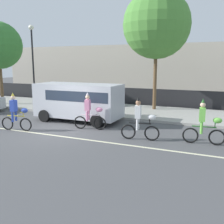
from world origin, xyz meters
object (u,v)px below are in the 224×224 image
at_px(parade_cyclist_zebra, 140,121).
at_px(street_lamp_post, 33,54).
at_px(parade_cyclist_pink, 90,113).
at_px(parade_cyclist_cobalt, 16,114).
at_px(parked_van_silver, 79,99).
at_px(pedestrian_onlooker, 115,101).
at_px(parade_cyclist_lime, 205,125).

height_order(parade_cyclist_zebra, street_lamp_post, street_lamp_post).
distance_m(parade_cyclist_pink, street_lamp_post, 8.36).
xyz_separation_m(parade_cyclist_cobalt, parked_van_silver, (1.78, 3.18, 0.44)).
relative_size(parade_cyclist_zebra, street_lamp_post, 0.33).
distance_m(parade_cyclist_cobalt, parade_cyclist_pink, 3.68).
bearing_deg(parade_cyclist_zebra, pedestrian_onlooker, 126.34).
height_order(parade_cyclist_lime, pedestrian_onlooker, parade_cyclist_lime).
distance_m(parade_cyclist_cobalt, parked_van_silver, 3.67).
bearing_deg(parade_cyclist_lime, parade_cyclist_cobalt, -170.99).
bearing_deg(parked_van_silver, pedestrian_onlooker, 50.52).
relative_size(parked_van_silver, pedestrian_onlooker, 3.09).
bearing_deg(pedestrian_onlooker, street_lamp_post, 174.89).
bearing_deg(street_lamp_post, pedestrian_onlooker, -5.11).
relative_size(parade_cyclist_cobalt, pedestrian_onlooker, 1.19).
distance_m(parade_cyclist_cobalt, street_lamp_post, 7.25).
height_order(parade_cyclist_cobalt, parade_cyclist_zebra, same).
distance_m(parade_cyclist_lime, parked_van_silver, 7.27).
bearing_deg(street_lamp_post, parade_cyclist_lime, -18.67).
bearing_deg(parade_cyclist_zebra, parade_cyclist_cobalt, -171.50).
xyz_separation_m(parked_van_silver, pedestrian_onlooker, (1.45, 1.76, -0.27)).
relative_size(parade_cyclist_zebra, parked_van_silver, 0.38).
distance_m(parade_cyclist_cobalt, pedestrian_onlooker, 5.91).
distance_m(parade_cyclist_pink, parked_van_silver, 2.15).
distance_m(parade_cyclist_zebra, pedestrian_onlooker, 4.99).
relative_size(parade_cyclist_pink, parade_cyclist_zebra, 1.00).
bearing_deg(parade_cyclist_pink, parade_cyclist_zebra, -14.75).
xyz_separation_m(parade_cyclist_pink, street_lamp_post, (-6.72, 3.85, 3.15)).
relative_size(parked_van_silver, street_lamp_post, 0.85).
relative_size(parade_cyclist_cobalt, street_lamp_post, 0.33).
height_order(parade_cyclist_lime, street_lamp_post, street_lamp_post).
xyz_separation_m(parade_cyclist_cobalt, parade_cyclist_zebra, (6.19, 0.93, 0.00)).
relative_size(parade_cyclist_pink, street_lamp_post, 0.33).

